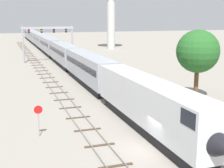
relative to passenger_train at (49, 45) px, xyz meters
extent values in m
plane|color=gray|center=(-2.00, -70.95, -2.61)|extent=(400.00, 400.00, 0.00)
cube|color=slate|center=(-0.72, -10.95, -2.53)|extent=(0.07, 200.00, 0.16)
cube|color=slate|center=(0.72, -10.95, -2.53)|extent=(0.07, 200.00, 0.16)
cube|color=#473828|center=(0.00, -72.95, -2.56)|extent=(2.60, 0.24, 0.10)
cube|color=#473828|center=(0.00, -68.95, -2.56)|extent=(2.60, 0.24, 0.10)
cube|color=#473828|center=(0.00, -64.95, -2.56)|extent=(2.60, 0.24, 0.10)
cube|color=#473828|center=(0.00, -60.95, -2.56)|extent=(2.60, 0.24, 0.10)
cube|color=#473828|center=(0.00, -56.95, -2.56)|extent=(2.60, 0.24, 0.10)
cube|color=#473828|center=(0.00, -52.95, -2.56)|extent=(2.60, 0.24, 0.10)
cube|color=#473828|center=(0.00, -48.95, -2.56)|extent=(2.60, 0.24, 0.10)
cube|color=#473828|center=(0.00, -44.95, -2.56)|extent=(2.60, 0.24, 0.10)
cube|color=#473828|center=(0.00, -40.95, -2.56)|extent=(2.60, 0.24, 0.10)
cube|color=#473828|center=(0.00, -36.95, -2.56)|extent=(2.60, 0.24, 0.10)
cube|color=#473828|center=(0.00, -32.95, -2.56)|extent=(2.60, 0.24, 0.10)
cube|color=#473828|center=(0.00, -28.95, -2.56)|extent=(2.60, 0.24, 0.10)
cube|color=#473828|center=(0.00, -24.95, -2.56)|extent=(2.60, 0.24, 0.10)
cube|color=#473828|center=(0.00, -20.95, -2.56)|extent=(2.60, 0.24, 0.10)
cube|color=#473828|center=(0.00, -16.95, -2.56)|extent=(2.60, 0.24, 0.10)
cube|color=#473828|center=(0.00, -12.95, -2.56)|extent=(2.60, 0.24, 0.10)
cube|color=#473828|center=(0.00, -8.95, -2.56)|extent=(2.60, 0.24, 0.10)
cube|color=#473828|center=(0.00, -4.95, -2.56)|extent=(2.60, 0.24, 0.10)
cube|color=#473828|center=(0.00, -0.95, -2.56)|extent=(2.60, 0.24, 0.10)
cube|color=#473828|center=(0.00, 3.05, -2.56)|extent=(2.60, 0.24, 0.10)
cube|color=#473828|center=(0.00, 7.05, -2.56)|extent=(2.60, 0.24, 0.10)
cube|color=#473828|center=(0.00, 11.05, -2.56)|extent=(2.60, 0.24, 0.10)
cube|color=#473828|center=(0.00, 15.05, -2.56)|extent=(2.60, 0.24, 0.10)
cube|color=#473828|center=(0.00, 19.05, -2.56)|extent=(2.60, 0.24, 0.10)
cube|color=#473828|center=(0.00, 23.05, -2.56)|extent=(2.60, 0.24, 0.10)
cube|color=#473828|center=(0.00, 27.05, -2.56)|extent=(2.60, 0.24, 0.10)
cube|color=#473828|center=(0.00, 31.05, -2.56)|extent=(2.60, 0.24, 0.10)
cube|color=#473828|center=(0.00, 35.05, -2.56)|extent=(2.60, 0.24, 0.10)
cube|color=#473828|center=(0.00, 39.05, -2.56)|extent=(2.60, 0.24, 0.10)
cube|color=#473828|center=(0.00, 43.05, -2.56)|extent=(2.60, 0.24, 0.10)
cube|color=#473828|center=(0.00, 47.05, -2.56)|extent=(2.60, 0.24, 0.10)
cube|color=#473828|center=(0.00, 51.05, -2.56)|extent=(2.60, 0.24, 0.10)
cube|color=#473828|center=(0.00, 55.05, -2.56)|extent=(2.60, 0.24, 0.10)
cube|color=#473828|center=(0.00, 59.05, -2.56)|extent=(2.60, 0.24, 0.10)
cube|color=#473828|center=(0.00, 63.05, -2.56)|extent=(2.60, 0.24, 0.10)
cube|color=#473828|center=(0.00, 67.05, -2.56)|extent=(2.60, 0.24, 0.10)
cube|color=#473828|center=(0.00, 71.05, -2.56)|extent=(2.60, 0.24, 0.10)
cube|color=#473828|center=(0.00, 75.05, -2.56)|extent=(2.60, 0.24, 0.10)
cube|color=#473828|center=(0.00, 79.05, -2.56)|extent=(2.60, 0.24, 0.10)
cube|color=#473828|center=(0.00, 83.05, -2.56)|extent=(2.60, 0.24, 0.10)
cube|color=#473828|center=(0.00, 87.05, -2.56)|extent=(2.60, 0.24, 0.10)
cube|color=slate|center=(-6.22, -30.95, -2.53)|extent=(0.07, 160.00, 0.16)
cube|color=slate|center=(-4.78, -30.95, -2.53)|extent=(0.07, 160.00, 0.16)
cube|color=#473828|center=(-5.50, -72.95, -2.56)|extent=(2.60, 0.24, 0.10)
cube|color=#473828|center=(-5.50, -68.95, -2.56)|extent=(2.60, 0.24, 0.10)
cube|color=#473828|center=(-5.50, -64.95, -2.56)|extent=(2.60, 0.24, 0.10)
cube|color=#473828|center=(-5.50, -60.95, -2.56)|extent=(2.60, 0.24, 0.10)
cube|color=#473828|center=(-5.50, -56.95, -2.56)|extent=(2.60, 0.24, 0.10)
cube|color=#473828|center=(-5.50, -52.95, -2.56)|extent=(2.60, 0.24, 0.10)
cube|color=#473828|center=(-5.50, -48.95, -2.56)|extent=(2.60, 0.24, 0.10)
cube|color=#473828|center=(-5.50, -44.95, -2.56)|extent=(2.60, 0.24, 0.10)
cube|color=#473828|center=(-5.50, -40.95, -2.56)|extent=(2.60, 0.24, 0.10)
cube|color=#473828|center=(-5.50, -36.95, -2.56)|extent=(2.60, 0.24, 0.10)
cube|color=#473828|center=(-5.50, -32.95, -2.56)|extent=(2.60, 0.24, 0.10)
cube|color=#473828|center=(-5.50, -28.95, -2.56)|extent=(2.60, 0.24, 0.10)
cube|color=#473828|center=(-5.50, -24.95, -2.56)|extent=(2.60, 0.24, 0.10)
cube|color=#473828|center=(-5.50, -20.95, -2.56)|extent=(2.60, 0.24, 0.10)
cube|color=#473828|center=(-5.50, -16.95, -2.56)|extent=(2.60, 0.24, 0.10)
cube|color=#473828|center=(-5.50, -12.95, -2.56)|extent=(2.60, 0.24, 0.10)
cube|color=#473828|center=(-5.50, -8.95, -2.56)|extent=(2.60, 0.24, 0.10)
cube|color=#473828|center=(-5.50, -4.95, -2.56)|extent=(2.60, 0.24, 0.10)
cube|color=#473828|center=(-5.50, -0.95, -2.56)|extent=(2.60, 0.24, 0.10)
cube|color=#473828|center=(-5.50, 3.05, -2.56)|extent=(2.60, 0.24, 0.10)
cube|color=#473828|center=(-5.50, 7.05, -2.56)|extent=(2.60, 0.24, 0.10)
cube|color=#473828|center=(-5.50, 11.05, -2.56)|extent=(2.60, 0.24, 0.10)
cube|color=#473828|center=(-5.50, 15.05, -2.56)|extent=(2.60, 0.24, 0.10)
cube|color=#473828|center=(-5.50, 19.05, -2.56)|extent=(2.60, 0.24, 0.10)
cube|color=#473828|center=(-5.50, 23.05, -2.56)|extent=(2.60, 0.24, 0.10)
cube|color=#473828|center=(-5.50, 27.05, -2.56)|extent=(2.60, 0.24, 0.10)
cube|color=#473828|center=(-5.50, 31.05, -2.56)|extent=(2.60, 0.24, 0.10)
cube|color=#473828|center=(-5.50, 35.05, -2.56)|extent=(2.60, 0.24, 0.10)
cube|color=#473828|center=(-5.50, 39.05, -2.56)|extent=(2.60, 0.24, 0.10)
cube|color=#473828|center=(-5.50, 43.05, -2.56)|extent=(2.60, 0.24, 0.10)
cube|color=#473828|center=(-5.50, 47.05, -2.56)|extent=(2.60, 0.24, 0.10)
cube|color=silver|center=(0.00, -66.47, 0.29)|extent=(3.00, 20.96, 3.80)
cone|color=black|center=(0.00, -77.15, -0.11)|extent=(2.88, 2.60, 2.88)
cube|color=black|center=(0.00, -75.75, 1.43)|extent=(3.04, 1.80, 1.10)
cube|color=black|center=(0.00, -66.47, -2.11)|extent=(2.52, 18.87, 1.00)
cube|color=#9EA3AD|center=(0.00, -44.51, 0.29)|extent=(3.00, 20.96, 3.80)
cube|color=black|center=(0.00, -44.51, 0.69)|extent=(3.04, 19.28, 0.90)
cube|color=black|center=(0.00, -44.51, -2.11)|extent=(2.52, 18.87, 1.00)
cube|color=#9EA3AD|center=(0.00, -22.55, 0.29)|extent=(3.00, 20.96, 3.80)
cube|color=black|center=(0.00, -22.55, 0.69)|extent=(3.04, 19.28, 0.90)
cube|color=black|center=(0.00, -22.55, -2.11)|extent=(2.52, 18.87, 1.00)
cube|color=#9EA3AD|center=(0.00, -0.58, 0.29)|extent=(3.00, 20.96, 3.80)
cube|color=black|center=(0.00, -0.58, 0.69)|extent=(3.04, 19.28, 0.90)
cube|color=black|center=(0.00, -0.58, -2.11)|extent=(2.52, 18.87, 1.00)
cube|color=#9EA3AD|center=(0.00, 21.38, 0.29)|extent=(3.00, 20.96, 3.80)
cube|color=black|center=(0.00, 21.38, 0.69)|extent=(3.04, 19.28, 0.90)
cube|color=black|center=(0.00, 21.38, -2.11)|extent=(2.52, 18.87, 1.00)
cube|color=#9EA3AD|center=(0.00, 43.34, 0.29)|extent=(3.00, 20.96, 3.80)
cube|color=black|center=(0.00, 43.34, 0.69)|extent=(3.04, 19.28, 0.90)
cube|color=black|center=(0.00, 43.34, -2.11)|extent=(2.52, 18.87, 1.00)
cube|color=#9EA3AD|center=(0.00, 65.30, 0.29)|extent=(3.00, 20.96, 3.80)
cube|color=black|center=(0.00, 65.30, 0.69)|extent=(3.04, 19.28, 0.90)
cube|color=black|center=(0.00, 65.30, -2.11)|extent=(2.52, 18.87, 1.00)
cylinder|color=#999BA0|center=(-8.00, -16.17, 1.69)|extent=(0.36, 0.36, 8.60)
cylinder|color=#999BA0|center=(3.50, -16.17, 1.69)|extent=(0.36, 0.36, 8.60)
cube|color=#999BA0|center=(-2.25, -16.17, 5.39)|extent=(12.10, 0.36, 0.50)
cube|color=black|center=(-6.56, -16.12, 4.69)|extent=(0.44, 0.32, 0.90)
sphere|color=red|center=(-6.56, -16.31, 4.69)|extent=(0.28, 0.28, 0.28)
cube|color=black|center=(-3.69, -16.12, 4.69)|extent=(0.44, 0.32, 0.90)
sphere|color=yellow|center=(-3.69, -16.31, 4.69)|extent=(0.28, 0.28, 0.28)
cube|color=black|center=(-0.81, -16.12, 4.69)|extent=(0.44, 0.32, 0.90)
sphere|color=red|center=(-0.81, -16.31, 4.69)|extent=(0.28, 0.28, 0.28)
cube|color=black|center=(2.06, -16.12, 4.69)|extent=(0.44, 0.32, 0.90)
sphere|color=green|center=(2.06, -16.31, 4.69)|extent=(0.28, 0.28, 0.28)
cylinder|color=beige|center=(21.52, 8.07, 7.76)|extent=(2.60, 2.60, 20.75)
cylinder|color=gray|center=(-10.00, -65.10, -1.51)|extent=(0.08, 0.08, 2.20)
cylinder|color=red|center=(-10.00, -65.12, -0.11)|extent=(0.76, 0.03, 0.76)
cylinder|color=brown|center=(10.82, -58.03, -0.44)|extent=(0.56, 0.56, 4.34)
sphere|color=#235B23|center=(10.82, -58.03, 3.64)|extent=(5.48, 5.48, 5.48)
camera|label=1|loc=(-12.69, -93.21, 7.95)|focal=51.85mm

